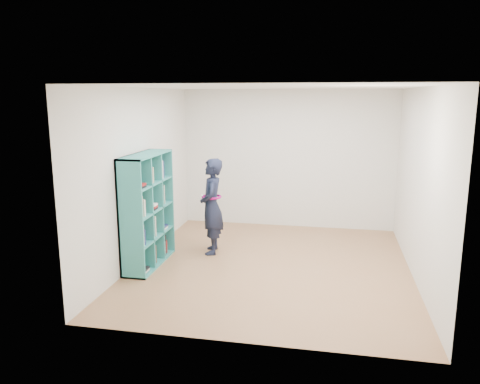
# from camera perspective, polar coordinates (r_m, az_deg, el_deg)

# --- Properties ---
(floor) EXTENTS (4.50, 4.50, 0.00)m
(floor) POSITION_cam_1_polar(r_m,az_deg,el_deg) (7.05, 3.83, -8.98)
(floor) COLOR #996B45
(floor) RESTS_ON ground
(ceiling) EXTENTS (4.50, 4.50, 0.00)m
(ceiling) POSITION_cam_1_polar(r_m,az_deg,el_deg) (6.60, 4.15, 12.64)
(ceiling) COLOR white
(ceiling) RESTS_ON wall_back
(wall_left) EXTENTS (0.02, 4.50, 2.60)m
(wall_left) POSITION_cam_1_polar(r_m,az_deg,el_deg) (7.23, -11.95, 1.99)
(wall_left) COLOR silver
(wall_left) RESTS_ON floor
(wall_right) EXTENTS (0.02, 4.50, 2.60)m
(wall_right) POSITION_cam_1_polar(r_m,az_deg,el_deg) (6.76, 21.05, 0.78)
(wall_right) COLOR silver
(wall_right) RESTS_ON floor
(wall_back) EXTENTS (4.00, 0.02, 2.60)m
(wall_back) POSITION_cam_1_polar(r_m,az_deg,el_deg) (8.92, 5.83, 3.99)
(wall_back) COLOR silver
(wall_back) RESTS_ON floor
(wall_front) EXTENTS (4.00, 0.02, 2.60)m
(wall_front) POSITION_cam_1_polar(r_m,az_deg,el_deg) (4.54, 0.35, -3.50)
(wall_front) COLOR silver
(wall_front) RESTS_ON floor
(bookshelf) EXTENTS (0.36, 1.25, 1.67)m
(bookshelf) POSITION_cam_1_polar(r_m,az_deg,el_deg) (7.02, -11.43, -2.35)
(bookshelf) COLOR teal
(bookshelf) RESTS_ON floor
(person) EXTENTS (0.47, 0.62, 1.53)m
(person) POSITION_cam_1_polar(r_m,az_deg,el_deg) (7.42, -3.47, -1.75)
(person) COLOR black
(person) RESTS_ON floor
(smartphone) EXTENTS (0.06, 0.11, 0.15)m
(smartphone) POSITION_cam_1_polar(r_m,az_deg,el_deg) (7.50, -4.64, -0.84)
(smartphone) COLOR silver
(smartphone) RESTS_ON person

